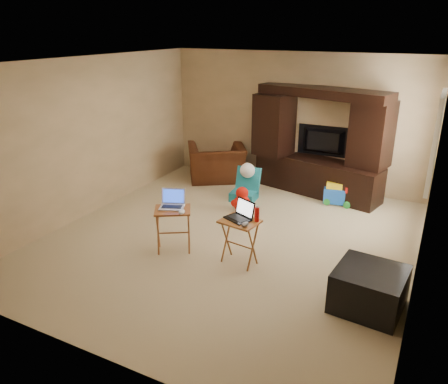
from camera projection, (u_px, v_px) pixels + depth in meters
The scene contains 22 objects.
floor at pixel (230, 239), 6.40m from camera, with size 5.50×5.50×0.00m, color beige.
ceiling at pixel (231, 61), 5.51m from camera, with size 5.50×5.50×0.00m, color silver.
wall_back at pixel (295, 120), 8.24m from camera, with size 5.00×5.00×0.00m, color tan.
wall_front at pixel (86, 238), 3.66m from camera, with size 5.00×5.00×0.00m, color tan.
wall_left at pixel (91, 137), 7.02m from camera, with size 5.50×5.50×0.00m, color tan.
wall_right at pixel (430, 185), 4.89m from camera, with size 5.50×5.50×0.00m, color tan.
window_pane at pixel (437, 141), 6.14m from camera, with size 1.20×1.20×0.00m, color white.
window_frame at pixel (436, 141), 6.15m from camera, with size 0.06×1.14×1.34m, color white.
entertainment_center at pixel (319, 142), 7.83m from camera, with size 2.36×0.59×1.93m, color black.
television at pixel (323, 142), 8.03m from camera, with size 0.98×0.13×0.56m, color black.
recliner at pixel (216, 163), 8.74m from camera, with size 1.10×0.96×0.71m, color #47220F.
child_rocker at pixel (244, 185), 7.73m from camera, with size 0.43×0.49×0.58m, color #187485, non-canonical shape.
plush_toy at pixel (242, 199), 7.27m from camera, with size 0.39×0.33×0.44m, color red, non-canonical shape.
push_toy at pixel (340, 193), 7.60m from camera, with size 0.53×0.38×0.40m, color blue, non-canonical shape.
ottoman at pixel (369, 289), 4.76m from camera, with size 0.72×0.72×0.46m, color black.
tray_table_left at pixel (173, 230), 5.96m from camera, with size 0.48×0.38×0.62m, color brown.
tray_table_right at pixel (239, 242), 5.64m from camera, with size 0.47×0.37×0.61m, color #964C24.
laptop_left at pixel (171, 200), 5.84m from camera, with size 0.32×0.27×0.24m, color #B6B6BB.
laptop_right at pixel (238, 211), 5.52m from camera, with size 0.32×0.26×0.24m, color black.
mouse_left at pixel (182, 212), 5.70m from camera, with size 0.08×0.13×0.05m, color white.
mouse_right at pixel (245, 224), 5.37m from camera, with size 0.08×0.12×0.05m, color #444449.
water_bottle at pixel (257, 214), 5.48m from camera, with size 0.06×0.06×0.19m, color red.
Camera 1 is at (2.52, -5.15, 2.92)m, focal length 35.00 mm.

